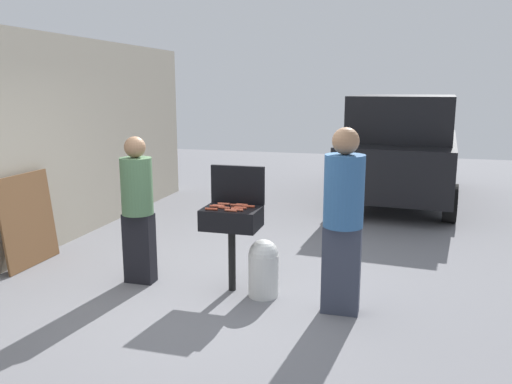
% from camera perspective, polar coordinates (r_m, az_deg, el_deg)
% --- Properties ---
extents(ground_plane, '(24.00, 24.00, 0.00)m').
position_cam_1_polar(ground_plane, '(5.67, -5.14, -11.03)').
color(ground_plane, slate).
extents(house_wall_side, '(0.24, 8.00, 2.88)m').
position_cam_1_polar(house_wall_side, '(7.50, -22.34, 5.08)').
color(house_wall_side, '#B2A893').
rests_on(house_wall_side, ground).
extents(bbq_grill, '(0.60, 0.44, 0.92)m').
position_cam_1_polar(bbq_grill, '(5.48, -2.72, -3.24)').
color(bbq_grill, black).
rests_on(bbq_grill, ground).
extents(grill_lid_open, '(0.60, 0.05, 0.42)m').
position_cam_1_polar(grill_lid_open, '(5.60, -2.05, 0.80)').
color(grill_lid_open, black).
rests_on(grill_lid_open, bbq_grill).
extents(hot_dog_0, '(0.13, 0.04, 0.03)m').
position_cam_1_polar(hot_dog_0, '(5.58, -3.59, -1.32)').
color(hot_dog_0, '#C6593D').
rests_on(hot_dog_0, bbq_grill).
extents(hot_dog_1, '(0.13, 0.04, 0.03)m').
position_cam_1_polar(hot_dog_1, '(5.40, -3.52, -1.75)').
color(hot_dog_1, '#B74C33').
rests_on(hot_dog_1, bbq_grill).
extents(hot_dog_2, '(0.13, 0.03, 0.03)m').
position_cam_1_polar(hot_dog_2, '(5.50, -4.16, -1.53)').
color(hot_dog_2, '#C6593D').
rests_on(hot_dog_2, bbq_grill).
extents(hot_dog_3, '(0.13, 0.04, 0.03)m').
position_cam_1_polar(hot_dog_3, '(5.45, -0.83, -1.61)').
color(hot_dog_3, '#AD4228').
rests_on(hot_dog_3, bbq_grill).
extents(hot_dog_4, '(0.13, 0.03, 0.03)m').
position_cam_1_polar(hot_dog_4, '(5.39, -1.72, -1.76)').
color(hot_dog_4, '#B74C33').
rests_on(hot_dog_4, bbq_grill).
extents(hot_dog_5, '(0.13, 0.03, 0.03)m').
position_cam_1_polar(hot_dog_5, '(5.53, -1.56, -1.42)').
color(hot_dog_5, '#B74C33').
rests_on(hot_dog_5, bbq_grill).
extents(hot_dog_6, '(0.13, 0.03, 0.03)m').
position_cam_1_polar(hot_dog_6, '(5.51, -2.18, -1.47)').
color(hot_dog_6, '#B74C33').
rests_on(hot_dog_6, bbq_grill).
extents(hot_dog_7, '(0.13, 0.04, 0.03)m').
position_cam_1_polar(hot_dog_7, '(5.28, -2.81, -2.05)').
color(hot_dog_7, '#C6593D').
rests_on(hot_dog_7, bbq_grill).
extents(hot_dog_8, '(0.13, 0.04, 0.03)m').
position_cam_1_polar(hot_dog_8, '(5.36, -4.97, -1.89)').
color(hot_dog_8, '#AD4228').
rests_on(hot_dog_8, bbq_grill).
extents(hot_dog_9, '(0.13, 0.04, 0.03)m').
position_cam_1_polar(hot_dog_9, '(5.31, -2.11, -1.97)').
color(hot_dog_9, '#C6593D').
rests_on(hot_dog_9, bbq_grill).
extents(hot_dog_10, '(0.13, 0.03, 0.03)m').
position_cam_1_polar(hot_dog_10, '(5.47, -4.49, -1.59)').
color(hot_dog_10, '#B74C33').
rests_on(hot_dog_10, bbq_grill).
extents(hot_dog_11, '(0.13, 0.04, 0.03)m').
position_cam_1_polar(hot_dog_11, '(5.37, -2.08, -1.82)').
color(hot_dog_11, '#AD4228').
rests_on(hot_dog_11, bbq_grill).
extents(propane_tank, '(0.32, 0.32, 0.62)m').
position_cam_1_polar(propane_tank, '(5.45, 0.83, -8.30)').
color(propane_tank, silver).
rests_on(propane_tank, ground).
extents(person_left, '(0.35, 0.35, 1.65)m').
position_cam_1_polar(person_left, '(5.83, -12.99, -1.39)').
color(person_left, black).
rests_on(person_left, ground).
extents(person_right, '(0.38, 0.38, 1.81)m').
position_cam_1_polar(person_right, '(4.95, 9.64, -2.51)').
color(person_right, '#333847').
rests_on(person_right, ground).
extents(parked_minivan, '(2.32, 4.54, 2.02)m').
position_cam_1_polar(parked_minivan, '(10.31, 15.96, 4.74)').
color(parked_minivan, black).
rests_on(parked_minivan, ground).
extents(leaning_board, '(0.14, 0.90, 1.14)m').
position_cam_1_polar(leaning_board, '(6.91, -23.94, -2.86)').
color(leaning_board, brown).
rests_on(leaning_board, ground).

